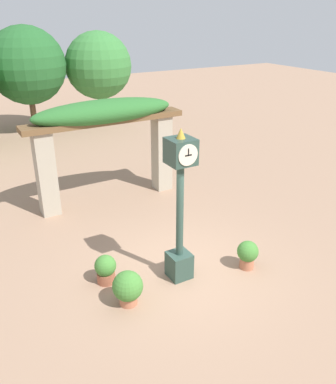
% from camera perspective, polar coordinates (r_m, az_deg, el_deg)
% --- Properties ---
extents(ground_plane, '(60.00, 60.00, 0.00)m').
position_cam_1_polar(ground_plane, '(9.60, 2.18, -10.79)').
color(ground_plane, '#9E7A60').
extents(pedestal_clock, '(0.52, 0.57, 3.43)m').
position_cam_1_polar(pedestal_clock, '(8.49, 1.68, -2.20)').
color(pedestal_clock, '#2D473D').
rests_on(pedestal_clock, ground).
extents(pergola, '(4.89, 1.12, 3.16)m').
position_cam_1_polar(pergola, '(12.24, -8.76, 9.14)').
color(pergola, '#A89E89').
rests_on(pergola, ground).
extents(potted_plant_near_left, '(0.48, 0.48, 0.66)m').
position_cam_1_polar(potted_plant_near_left, '(9.11, -8.76, -10.59)').
color(potted_plant_near_left, '#9E563D').
rests_on(potted_plant_near_left, ground).
extents(potted_plant_near_right, '(0.49, 0.49, 0.69)m').
position_cam_1_polar(potted_plant_near_right, '(9.62, 11.10, -8.48)').
color(potted_plant_near_right, '#B26B4C').
rests_on(potted_plant_near_right, ground).
extents(potted_plant_far_left, '(0.63, 0.63, 0.75)m').
position_cam_1_polar(potted_plant_far_left, '(8.42, -5.67, -13.17)').
color(potted_plant_far_left, '#B26B4C').
rests_on(potted_plant_far_left, ground).
extents(tree_line, '(10.21, 4.77, 4.95)m').
position_cam_1_polar(tree_line, '(20.53, -19.21, 15.62)').
color(tree_line, brown).
rests_on(tree_line, ground).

